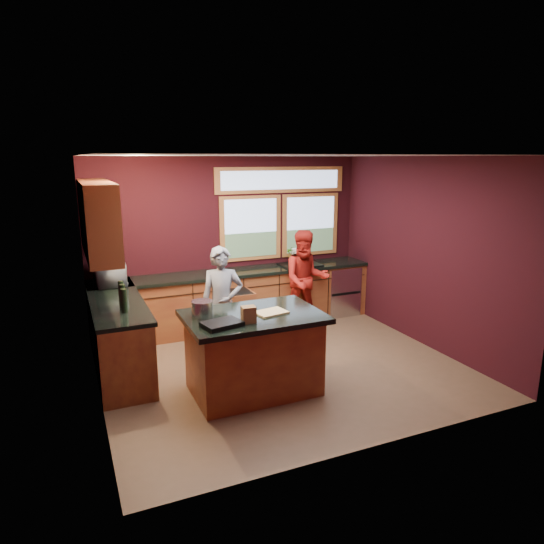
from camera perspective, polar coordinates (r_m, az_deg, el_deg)
floor at (r=6.49m, az=1.11°, el=-11.04°), size 4.50×4.50×0.00m
room_shell at (r=6.06m, az=-5.26°, el=4.94°), size 4.52×4.02×2.71m
back_counter at (r=7.87m, az=-2.71°, el=-3.02°), size 4.50×0.64×0.93m
left_counter at (r=6.62m, az=-17.74°, el=-6.84°), size 0.64×2.30×0.93m
island at (r=5.68m, az=-2.19°, el=-9.44°), size 1.55×1.05×0.95m
person_grey at (r=6.52m, az=-5.89°, el=-3.75°), size 0.65×0.52×1.54m
person_red at (r=7.71m, az=4.00°, el=-0.90°), size 0.89×0.76×1.58m
microwave at (r=7.17m, az=-18.51°, el=-0.15°), size 0.43×0.60×0.32m
potted_plant at (r=8.10m, az=2.73°, el=2.14°), size 0.32×0.28×0.36m
paper_towel at (r=8.05m, az=2.74°, el=1.79°), size 0.12×0.12×0.28m
cutting_board at (r=5.54m, az=-0.11°, el=-4.76°), size 0.39×0.31×0.02m
stock_pot at (r=5.46m, az=-8.21°, el=-4.29°), size 0.24×0.24×0.18m
paper_bag at (r=5.22m, az=-2.78°, el=-5.02°), size 0.16×0.13×0.18m
black_tray at (r=5.15m, az=-5.91°, el=-6.11°), size 0.45×0.36×0.05m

